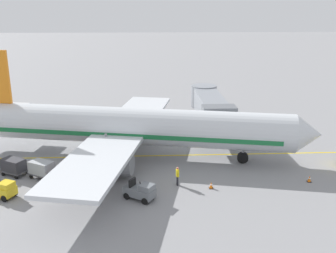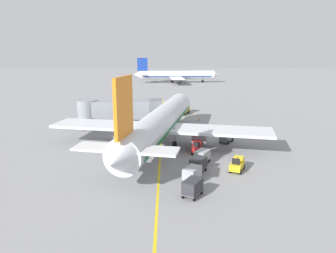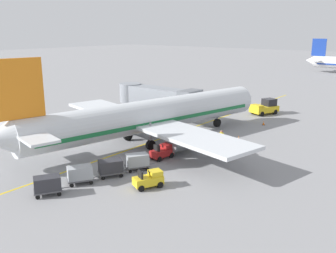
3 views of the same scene
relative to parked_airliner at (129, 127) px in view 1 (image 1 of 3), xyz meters
name	(u,v)px [view 1 (image 1 of 3)]	position (x,y,z in m)	size (l,w,h in m)	color
ground_plane	(149,156)	(0.02, 2.02, -3.19)	(400.00, 400.00, 0.00)	gray
gate_lead_in_line	(149,156)	(0.02, 2.02, -3.18)	(0.24, 80.00, 0.01)	gold
parked_airliner	(129,127)	(0.00, 0.00, 0.00)	(30.43, 37.09, 10.63)	silver
jet_bridge	(210,106)	(-6.86, 9.30, 0.27)	(14.02, 3.50, 4.98)	gray
baggage_tug_lead	(1,189)	(8.59, -9.99, -2.47)	(2.14, 2.77, 1.62)	gold
baggage_tug_trailing	(88,169)	(4.75, -3.56, -2.47)	(1.57, 2.63, 1.62)	#B21E1E
baggage_tug_spare	(140,191)	(9.53, 1.27, -2.47)	(2.36, 2.75, 1.62)	slate
baggage_cart_front	(42,168)	(5.00, -7.66, -2.24)	(2.23, 2.85, 1.58)	#4C4C51
baggage_cart_second_in_train	(13,166)	(4.25, -10.39, -2.24)	(2.23, 2.85, 1.58)	#4C4C51
ground_crew_wing_walker	(177,175)	(7.07, 4.42, -2.23)	(0.73, 0.27, 1.69)	#232328
safety_cone_nose_left	(211,185)	(7.86, 7.23, -2.90)	(0.36, 0.36, 0.59)	black
safety_cone_nose_right	(309,179)	(7.02, 16.09, -2.90)	(0.36, 0.36, 0.59)	black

